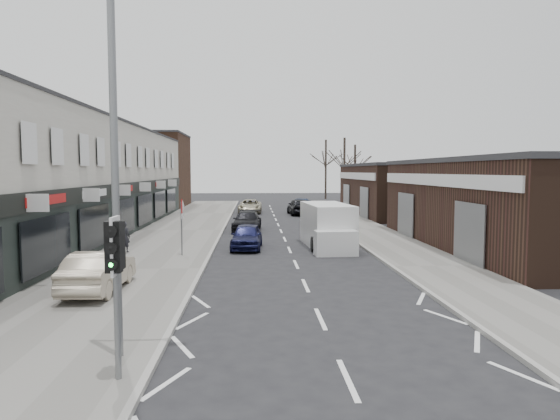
{
  "coord_description": "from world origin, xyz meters",
  "views": [
    {
      "loc": [
        -1.81,
        -11.35,
        4.07
      ],
      "look_at": [
        -0.84,
        7.23,
        2.6
      ],
      "focal_mm": 32.0,
      "sensor_mm": 36.0,
      "label": 1
    }
  ],
  "objects": [
    {
      "name": "white_van",
      "position": [
        2.1,
        14.91,
        1.09
      ],
      "size": [
        2.44,
        6.06,
        2.31
      ],
      "rotation": [
        0.0,
        0.0,
        0.07
      ],
      "color": "silver",
      "rests_on": "ground"
    },
    {
      "name": "right_unit_near",
      "position": [
        12.5,
        14.0,
        2.25
      ],
      "size": [
        10.0,
        18.0,
        4.5
      ],
      "primitive_type": "cube",
      "color": "#362218",
      "rests_on": "ground"
    },
    {
      "name": "shop_terrace_left",
      "position": [
        -13.5,
        19.5,
        3.55
      ],
      "size": [
        8.0,
        41.0,
        7.1
      ],
      "primitive_type": "cube",
      "color": "beige",
      "rests_on": "ground"
    },
    {
      "name": "pavement_right",
      "position": [
        5.75,
        22.0,
        0.06
      ],
      "size": [
        3.5,
        64.0,
        0.12
      ],
      "primitive_type": "cube",
      "color": "slate",
      "rests_on": "ground"
    },
    {
      "name": "parked_car_left_a",
      "position": [
        -2.2,
        14.51,
        0.65
      ],
      "size": [
        1.75,
        3.9,
        1.3
      ],
      "primitive_type": "imported",
      "rotation": [
        0.0,
        0.0,
        -0.05
      ],
      "color": "#121439",
      "rests_on": "ground"
    },
    {
      "name": "warning_sign",
      "position": [
        -5.16,
        12.0,
        2.2
      ],
      "size": [
        0.12,
        0.8,
        2.7
      ],
      "color": "slate",
      "rests_on": "pavement_left"
    },
    {
      "name": "pavement_left",
      "position": [
        -6.75,
        22.0,
        0.06
      ],
      "size": [
        5.5,
        64.0,
        0.12
      ],
      "primitive_type": "cube",
      "color": "slate",
      "rests_on": "ground"
    },
    {
      "name": "pedestrian",
      "position": [
        -8.11,
        13.03,
        0.87
      ],
      "size": [
        0.6,
        0.45,
        1.5
      ],
      "primitive_type": "imported",
      "rotation": [
        0.0,
        0.0,
        2.95
      ],
      "color": "black",
      "rests_on": "pavement_left"
    },
    {
      "name": "parked_car_right_b",
      "position": [
        2.33,
        34.46,
        0.77
      ],
      "size": [
        2.09,
        4.61,
        1.54
      ],
      "primitive_type": "imported",
      "rotation": [
        0.0,
        0.0,
        3.2
      ],
      "color": "black",
      "rests_on": "ground"
    },
    {
      "name": "brick_block_far",
      "position": [
        -13.5,
        45.0,
        4.0
      ],
      "size": [
        8.0,
        10.0,
        8.0
      ],
      "primitive_type": "cube",
      "color": "#4B2F20",
      "rests_on": "ground"
    },
    {
      "name": "parked_car_right_a",
      "position": [
        3.1,
        26.13,
        0.75
      ],
      "size": [
        1.64,
        4.57,
        1.5
      ],
      "primitive_type": "imported",
      "rotation": [
        0.0,
        0.0,
        3.13
      ],
      "color": "white",
      "rests_on": "ground"
    },
    {
      "name": "right_unit_far",
      "position": [
        12.5,
        34.0,
        2.25
      ],
      "size": [
        10.0,
        16.0,
        4.5
      ],
      "primitive_type": "cube",
      "color": "#362218",
      "rests_on": "ground"
    },
    {
      "name": "parked_car_right_c",
      "position": [
        2.79,
        36.6,
        0.71
      ],
      "size": [
        2.32,
        5.02,
        1.42
      ],
      "primitive_type": "imported",
      "rotation": [
        0.0,
        0.0,
        3.07
      ],
      "color": "#162346",
      "rests_on": "ground"
    },
    {
      "name": "tree_far_b",
      "position": [
        11.5,
        54.0,
        0.0
      ],
      "size": [
        3.6,
        3.6,
        7.5
      ],
      "primitive_type": null,
      "color": "#382D26",
      "rests_on": "ground"
    },
    {
      "name": "tree_far_c",
      "position": [
        8.5,
        60.0,
        0.0
      ],
      "size": [
        3.6,
        3.6,
        8.5
      ],
      "primitive_type": null,
      "color": "#382D26",
      "rests_on": "ground"
    },
    {
      "name": "parked_car_left_b",
      "position": [
        -2.29,
        22.31,
        0.66
      ],
      "size": [
        2.08,
        4.62,
        1.31
      ],
      "primitive_type": "imported",
      "rotation": [
        0.0,
        0.0,
        -0.05
      ],
      "color": "black",
      "rests_on": "ground"
    },
    {
      "name": "sedan_on_pavement",
      "position": [
        -6.91,
        5.08,
        0.79
      ],
      "size": [
        1.47,
        4.09,
        1.34
      ],
      "primitive_type": "imported",
      "rotation": [
        0.0,
        0.0,
        3.13
      ],
      "color": "#B1A48D",
      "rests_on": "pavement_left"
    },
    {
      "name": "tree_far_a",
      "position": [
        9.0,
        48.0,
        0.0
      ],
      "size": [
        3.6,
        3.6,
        8.0
      ],
      "primitive_type": null,
      "color": "#382D26",
      "rests_on": "ground"
    },
    {
      "name": "ground",
      "position": [
        0.0,
        0.0,
        0.0
      ],
      "size": [
        160.0,
        160.0,
        0.0
      ],
      "primitive_type": "plane",
      "color": "black",
      "rests_on": "ground"
    },
    {
      "name": "parked_car_left_c",
      "position": [
        -2.2,
        36.57,
        0.65
      ],
      "size": [
        2.33,
        4.78,
        1.31
      ],
      "primitive_type": "imported",
      "rotation": [
        0.0,
        0.0,
        -0.03
      ],
      "color": "#A79F85",
      "rests_on": "ground"
    },
    {
      "name": "street_lamp",
      "position": [
        -4.53,
        -0.8,
        4.62
      ],
      "size": [
        2.23,
        0.22,
        8.0
      ],
      "color": "slate",
      "rests_on": "pavement_left"
    },
    {
      "name": "traffic_light",
      "position": [
        -4.4,
        -2.02,
        2.41
      ],
      "size": [
        0.28,
        0.6,
        3.1
      ],
      "color": "slate",
      "rests_on": "pavement_left"
    }
  ]
}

